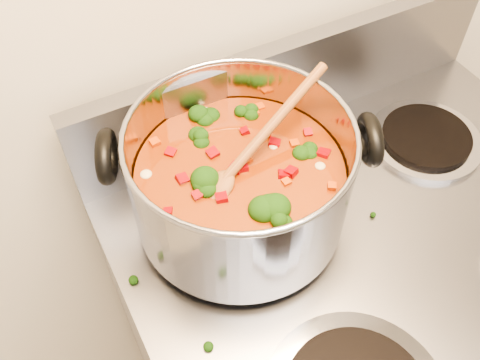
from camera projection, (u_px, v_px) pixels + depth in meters
name	position (u px, v px, depth m)	size (l,w,h in m)	color
stockpot	(240.00, 180.00, 0.72)	(0.35, 0.30, 0.18)	#A09FA7
wooden_spoon	(244.00, 157.00, 0.69)	(0.24, 0.10, 0.10)	brown
cooktop_crumbs	(305.00, 165.00, 0.85)	(0.43, 0.16, 0.01)	black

